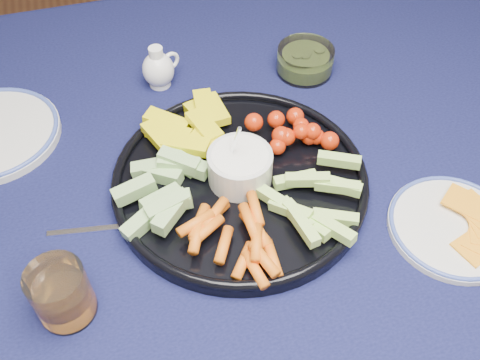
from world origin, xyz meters
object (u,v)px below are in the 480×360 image
object	(u,v)px
crudite_platter	(238,177)
dining_table	(168,202)
juice_tumbler	(63,296)
cheese_plate	(454,225)
pickle_bowl	(305,61)
creamer_pitcher	(159,69)

from	to	relation	value
crudite_platter	dining_table	bearing A→B (deg)	146.75
crudite_platter	juice_tumbler	distance (m)	0.30
dining_table	cheese_plate	size ratio (longest dim) A/B	8.87
crudite_platter	cheese_plate	world-z (taller)	crudite_platter
cheese_plate	pickle_bowl	bearing A→B (deg)	100.52
pickle_bowl	juice_tumbler	xyz separation A→B (m)	(-0.47, -0.38, 0.02)
creamer_pitcher	cheese_plate	xyz separation A→B (m)	(0.35, -0.45, -0.02)
dining_table	crudite_platter	size ratio (longest dim) A/B	4.24
dining_table	crudite_platter	world-z (taller)	crudite_platter
pickle_bowl	creamer_pitcher	bearing A→B (deg)	171.85
dining_table	juice_tumbler	world-z (taller)	juice_tumbler
dining_table	pickle_bowl	xyz separation A→B (m)	(0.31, 0.17, 0.11)
creamer_pitcher	juice_tumbler	bearing A→B (deg)	-115.59
creamer_pitcher	juice_tumbler	size ratio (longest dim) A/B	0.93
creamer_pitcher	cheese_plate	size ratio (longest dim) A/B	0.43
pickle_bowl	juice_tumbler	bearing A→B (deg)	-141.05
crudite_platter	creamer_pitcher	world-z (taller)	crudite_platter
dining_table	creamer_pitcher	xyz separation A→B (m)	(0.04, 0.21, 0.12)
pickle_bowl	crudite_platter	bearing A→B (deg)	-129.83
creamer_pitcher	pickle_bowl	distance (m)	0.27
dining_table	juice_tumbler	distance (m)	0.29
crudite_platter	pickle_bowl	world-z (taller)	crudite_platter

